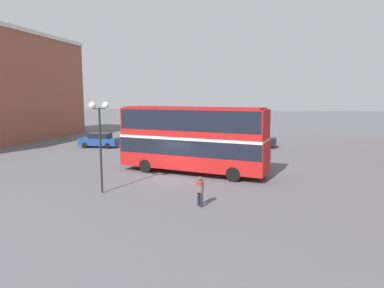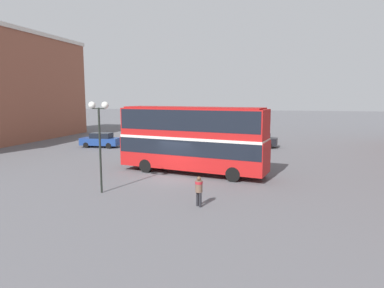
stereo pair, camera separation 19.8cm
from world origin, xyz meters
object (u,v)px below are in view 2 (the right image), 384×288
at_px(pedestrian_foreground, 199,188).
at_px(parked_car_kerb_near, 259,140).
at_px(street_lamp_twin_globe, 99,121).
at_px(parked_car_kerb_far, 101,140).
at_px(double_decker_bus, 192,136).

distance_m(pedestrian_foreground, parked_car_kerb_near, 22.28).
bearing_deg(street_lamp_twin_globe, parked_car_kerb_near, 68.98).
xyz_separation_m(pedestrian_foreground, parked_car_kerb_near, (1.86, 22.20, -0.19)).
distance_m(pedestrian_foreground, street_lamp_twin_globe, 7.15).
distance_m(parked_car_kerb_far, street_lamp_twin_globe, 19.36).
relative_size(parked_car_kerb_near, street_lamp_twin_globe, 0.75).
bearing_deg(double_decker_bus, parked_car_kerb_near, 84.74).
relative_size(parked_car_kerb_far, street_lamp_twin_globe, 0.82).
height_order(double_decker_bus, parked_car_kerb_near, double_decker_bus).
xyz_separation_m(double_decker_bus, street_lamp_twin_globe, (-3.99, -6.29, 1.47)).
relative_size(double_decker_bus, pedestrian_foreground, 7.07).
height_order(double_decker_bus, street_lamp_twin_globe, street_lamp_twin_globe).
relative_size(pedestrian_foreground, street_lamp_twin_globe, 0.30).
bearing_deg(parked_car_kerb_far, double_decker_bus, 137.69).
xyz_separation_m(double_decker_bus, parked_car_kerb_far, (-13.31, 10.32, -2.01)).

